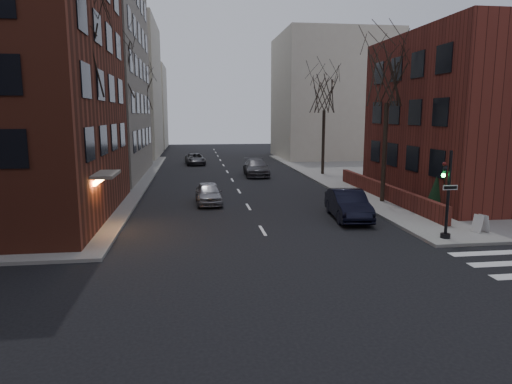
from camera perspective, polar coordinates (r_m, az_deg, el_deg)
ground at (r=11.86m, az=10.07°, el=-19.32°), size 160.00×160.00×0.00m
building_left_tan at (r=46.67m, az=-26.20°, el=18.93°), size 18.00×18.00×28.00m
building_right_brick at (r=35.00m, az=27.01°, el=8.26°), size 12.00×14.00×11.00m
low_wall_right at (r=31.89m, az=15.64°, el=0.15°), size 0.35×16.00×1.00m
building_distant_la at (r=65.97m, az=-18.38°, el=12.03°), size 14.00×16.00×18.00m
building_distant_ra at (r=62.63m, az=9.43°, el=11.62°), size 14.00×14.00×16.00m
building_distant_lb at (r=82.43m, az=-14.76°, el=10.24°), size 10.00×12.00×14.00m
traffic_signal at (r=22.28m, az=22.72°, el=-0.95°), size 0.76×0.44×4.00m
tree_left_a at (r=24.62m, az=-21.39°, el=15.43°), size 4.18×4.18×10.26m
tree_left_b at (r=36.41m, az=-16.94°, el=14.29°), size 4.40×4.40×10.80m
tree_left_c at (r=50.20m, az=-14.36°, el=12.00°), size 3.96×3.96×9.72m
tree_right_a at (r=30.46m, az=16.16°, el=13.64°), size 3.96×3.96×9.72m
tree_right_b at (r=43.61m, az=8.55°, el=12.01°), size 3.74×3.74×9.18m
streetlamp_near at (r=32.25m, az=-16.59°, el=6.63°), size 0.36×0.36×6.28m
streetlamp_far at (r=52.10m, az=-13.27°, el=7.77°), size 0.36×0.36×6.28m
parked_sedan at (r=25.71m, az=11.44°, el=-1.55°), size 2.14×5.03×1.61m
car_lane_silver at (r=29.70m, az=-5.95°, el=-0.14°), size 1.76×4.10×1.38m
car_lane_gray at (r=43.05m, az=0.01°, el=3.07°), size 2.32×5.43×1.56m
car_lane_far at (r=53.38m, az=-7.62°, el=4.12°), size 2.55×4.81×1.29m
sandwich_board at (r=24.35m, az=26.27°, el=-3.54°), size 0.54×0.63×0.86m
evergreen_shrub at (r=28.23m, az=21.65°, el=-0.05°), size 1.37×1.37×2.28m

